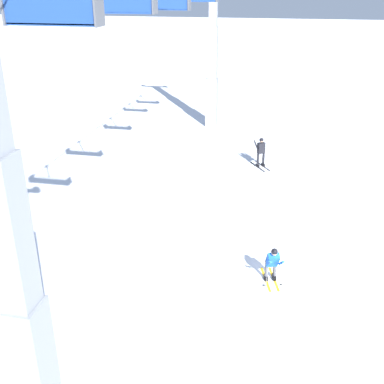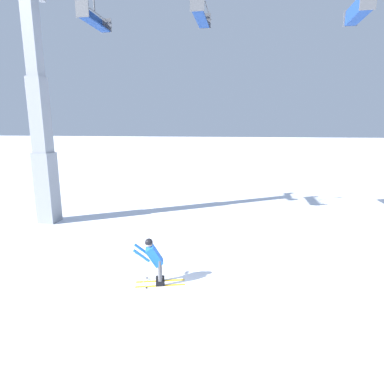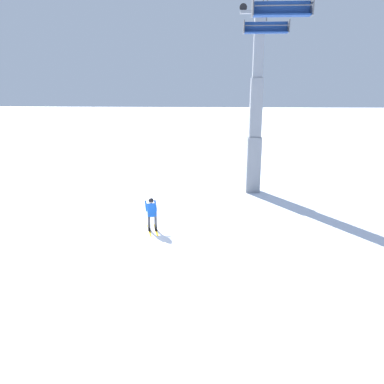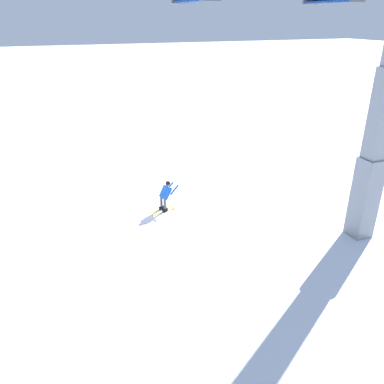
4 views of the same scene
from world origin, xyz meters
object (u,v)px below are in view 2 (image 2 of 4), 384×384
chairlift_seat_nearest (93,18)px  chairlift_seat_second (199,13)px  lift_tower_near (41,131)px  skier_carving_main (154,258)px  chairlift_seat_middle (357,10)px

chairlift_seat_nearest → chairlift_seat_second: size_ratio=1.00×
lift_tower_near → chairlift_seat_second: (7.89, 0.00, 4.94)m
skier_carving_main → lift_tower_near: size_ratio=0.15×
chairlift_seat_second → lift_tower_near: bearing=-180.0°
chairlift_seat_second → chairlift_seat_middle: bearing=0.0°
chairlift_seat_nearest → chairlift_seat_second: bearing=0.0°
chairlift_seat_second → chairlift_seat_middle: (6.25, 0.00, -0.21)m
skier_carving_main → chairlift_seat_second: (0.62, 5.51, 8.73)m
chairlift_seat_nearest → chairlift_seat_middle: 11.05m
skier_carving_main → chairlift_seat_middle: bearing=38.7°
skier_carving_main → lift_tower_near: bearing=142.8°
lift_tower_near → chairlift_seat_second: lift_tower_near is taller
lift_tower_near → chairlift_seat_middle: lift_tower_near is taller
skier_carving_main → chairlift_seat_nearest: bearing=127.1°
lift_tower_near → skier_carving_main: bearing=-37.2°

